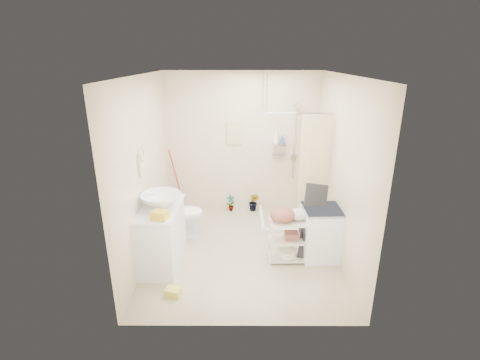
# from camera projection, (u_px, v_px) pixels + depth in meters

# --- Properties ---
(floor) EXTENTS (3.20, 3.20, 0.00)m
(floor) POSITION_uv_depth(u_px,v_px,m) (243.00, 250.00, 5.37)
(floor) COLOR tan
(floor) RESTS_ON ground
(ceiling) EXTENTS (2.80, 3.20, 0.04)m
(ceiling) POSITION_uv_depth(u_px,v_px,m) (243.00, 75.00, 4.50)
(ceiling) COLOR silver
(ceiling) RESTS_ON ground
(wall_back) EXTENTS (2.80, 0.04, 2.60)m
(wall_back) POSITION_uv_depth(u_px,v_px,m) (243.00, 144.00, 6.44)
(wall_back) COLOR beige
(wall_back) RESTS_ON ground
(wall_front) EXTENTS (2.80, 0.04, 2.60)m
(wall_front) POSITION_uv_depth(u_px,v_px,m) (244.00, 221.00, 3.43)
(wall_front) COLOR beige
(wall_front) RESTS_ON ground
(wall_left) EXTENTS (0.04, 3.20, 2.60)m
(wall_left) POSITION_uv_depth(u_px,v_px,m) (145.00, 170.00, 4.94)
(wall_left) COLOR beige
(wall_left) RESTS_ON ground
(wall_right) EXTENTS (0.04, 3.20, 2.60)m
(wall_right) POSITION_uv_depth(u_px,v_px,m) (341.00, 170.00, 4.93)
(wall_right) COLOR beige
(wall_right) RESTS_ON ground
(vanity) EXTENTS (0.59, 1.02, 0.88)m
(vanity) POSITION_uv_depth(u_px,v_px,m) (161.00, 236.00, 4.89)
(vanity) COLOR silver
(vanity) RESTS_ON ground
(sink) EXTENTS (0.65, 0.65, 0.19)m
(sink) POSITION_uv_depth(u_px,v_px,m) (161.00, 200.00, 4.72)
(sink) COLOR white
(sink) RESTS_ON vanity
(counter_basket) EXTENTS (0.23, 0.20, 0.11)m
(counter_basket) POSITION_uv_depth(u_px,v_px,m) (160.00, 215.00, 4.39)
(counter_basket) COLOR gold
(counter_basket) RESTS_ON vanity
(floor_basket) EXTENTS (0.30, 0.26, 0.14)m
(floor_basket) POSITION_uv_depth(u_px,v_px,m) (173.00, 291.00, 4.33)
(floor_basket) COLOR #DECD48
(floor_basket) RESTS_ON ground
(toilet) EXTENTS (0.81, 0.51, 0.79)m
(toilet) POSITION_uv_depth(u_px,v_px,m) (179.00, 214.00, 5.68)
(toilet) COLOR white
(toilet) RESTS_ON ground
(mop) EXTENTS (0.12, 0.12, 1.25)m
(mop) POSITION_uv_depth(u_px,v_px,m) (175.00, 180.00, 6.56)
(mop) COLOR red
(mop) RESTS_ON ground
(potted_plant_a) EXTENTS (0.20, 0.17, 0.32)m
(potted_plant_a) POSITION_uv_depth(u_px,v_px,m) (231.00, 203.00, 6.69)
(potted_plant_a) COLOR brown
(potted_plant_a) RESTS_ON ground
(potted_plant_b) EXTENTS (0.25, 0.24, 0.36)m
(potted_plant_b) POSITION_uv_depth(u_px,v_px,m) (254.00, 202.00, 6.68)
(potted_plant_b) COLOR brown
(potted_plant_b) RESTS_ON ground
(hanging_towel) EXTENTS (0.28, 0.03, 0.42)m
(hanging_towel) POSITION_uv_depth(u_px,v_px,m) (234.00, 133.00, 6.36)
(hanging_towel) COLOR #CAC087
(hanging_towel) RESTS_ON wall_back
(towel_ring) EXTENTS (0.04, 0.22, 0.34)m
(towel_ring) POSITION_uv_depth(u_px,v_px,m) (141.00, 163.00, 4.69)
(towel_ring) COLOR #D8C588
(towel_ring) RESTS_ON wall_left
(tp_holder) EXTENTS (0.08, 0.12, 0.14)m
(tp_holder) POSITION_uv_depth(u_px,v_px,m) (152.00, 206.00, 5.18)
(tp_holder) COLOR white
(tp_holder) RESTS_ON wall_left
(shower) EXTENTS (1.10, 1.10, 2.10)m
(shower) POSITION_uv_depth(u_px,v_px,m) (292.00, 165.00, 6.01)
(shower) COLOR silver
(shower) RESTS_ON ground
(shampoo_bottle_a) EXTENTS (0.11, 0.11, 0.24)m
(shampoo_bottle_a) POSITION_uv_depth(u_px,v_px,m) (276.00, 137.00, 6.33)
(shampoo_bottle_a) COLOR white
(shampoo_bottle_a) RESTS_ON shower
(shampoo_bottle_b) EXTENTS (0.08, 0.08, 0.16)m
(shampoo_bottle_b) POSITION_uv_depth(u_px,v_px,m) (283.00, 139.00, 6.34)
(shampoo_bottle_b) COLOR #3B5294
(shampoo_bottle_b) RESTS_ON shower
(washing_machine) EXTENTS (0.56, 0.57, 0.78)m
(washing_machine) POSITION_uv_depth(u_px,v_px,m) (321.00, 233.00, 5.10)
(washing_machine) COLOR white
(washing_machine) RESTS_ON ground
(laundry_rack) EXTENTS (0.56, 0.33, 0.76)m
(laundry_rack) POSITION_uv_depth(u_px,v_px,m) (288.00, 237.00, 5.00)
(laundry_rack) COLOR beige
(laundry_rack) RESTS_ON ground
(ironing_board) EXTENTS (0.33, 0.11, 1.14)m
(ironing_board) POSITION_uv_depth(u_px,v_px,m) (313.00, 221.00, 5.05)
(ironing_board) COLOR black
(ironing_board) RESTS_ON ground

